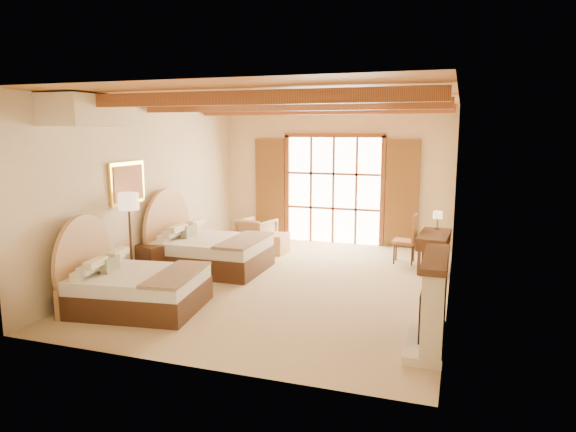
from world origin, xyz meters
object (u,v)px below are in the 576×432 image
at_px(bed_near, 130,284).
at_px(desk, 434,250).
at_px(armchair, 257,233).
at_px(bed_far, 205,248).
at_px(nightstand, 154,260).

relative_size(bed_near, desk, 1.55).
relative_size(bed_near, armchair, 2.74).
distance_m(armchair, desk, 3.99).
bearing_deg(bed_near, bed_far, 81.74).
bearing_deg(bed_far, desk, 18.87).
relative_size(bed_near, nightstand, 3.49).
relative_size(bed_near, bed_far, 1.00).
bearing_deg(nightstand, desk, 42.86).
xyz_separation_m(nightstand, armchair, (0.93, 2.76, 0.05)).
bearing_deg(bed_near, nightstand, 104.03).
height_order(bed_near, nightstand, bed_near).
xyz_separation_m(bed_near, desk, (4.24, 3.81, 0.00)).
distance_m(bed_far, armchair, 2.04).
bearing_deg(bed_near, desk, 34.29).
relative_size(armchair, desk, 0.57).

